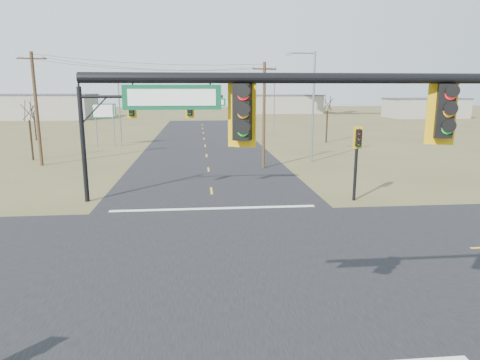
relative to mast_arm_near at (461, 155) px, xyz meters
name	(u,v)px	position (x,y,z in m)	size (l,w,h in m)	color
ground	(221,258)	(-4.45, 8.60, -5.56)	(320.00, 320.00, 0.00)	brown
road_ew	(221,258)	(-4.45, 8.60, -5.55)	(160.00, 14.00, 0.02)	black
road_ns	(221,258)	(-4.45, 8.60, -5.55)	(14.00, 160.00, 0.02)	black
stop_bar_far	(214,208)	(-4.45, 16.10, -5.53)	(12.00, 0.40, 0.01)	silver
mast_arm_near	(461,155)	(0.00, 0.00, 0.00)	(11.11, 0.58, 7.67)	black
mast_arm_far	(132,119)	(-9.28, 18.62, -0.48)	(8.84, 0.44, 7.03)	black
pedestal_signal_ne	(358,147)	(4.44, 17.13, -2.19)	(0.57, 0.50, 4.67)	black
utility_pole_near	(264,114)	(0.44, 28.92, -0.79)	(2.17, 0.79, 9.15)	#49321F
utility_pole_far	(36,108)	(-19.66, 32.29, -0.33)	(2.47, 0.42, 10.10)	#49321F
highway_sign	(104,116)	(-16.51, 45.38, -1.83)	(2.76, 0.40, 5.18)	gray
streetlight_a	(311,101)	(5.36, 31.93, 0.23)	(2.89, 0.41, 10.32)	gray
streetlight_b	(273,101)	(6.60, 59.69, -0.43)	(2.56, 0.39, 9.13)	gray
streetlight_c	(121,107)	(-14.53, 45.59, -0.74)	(2.40, 0.32, 8.60)	gray
bare_tree_a	(28,111)	(-21.58, 35.50, -0.71)	(3.01, 3.01, 6.13)	black
bare_tree_b	(33,105)	(-27.46, 52.99, -0.74)	(2.58, 2.58, 6.02)	black
bare_tree_c	(328,103)	(11.49, 46.62, -0.39)	(3.58, 3.58, 6.59)	black
warehouse_left	(31,107)	(-44.45, 98.60, -2.81)	(28.00, 14.00, 5.50)	gray
warehouse_mid	(285,104)	(20.55, 118.60, -3.06)	(20.00, 12.00, 5.00)	gray
warehouse_right	(425,108)	(50.55, 93.60, -3.31)	(18.00, 10.00, 4.50)	gray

